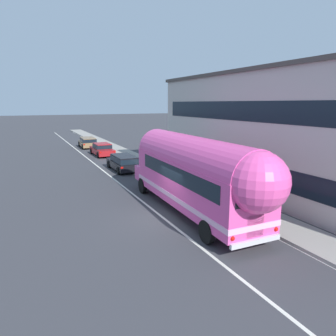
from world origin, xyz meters
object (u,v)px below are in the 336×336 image
Objects in this scene: painted_bus at (196,173)px; car_lead at (124,162)px; car_second at (102,149)px; car_third at (88,142)px.

car_lead is at bearing 90.28° from painted_bus.
car_lead and car_second have the same top height.
car_lead is 15.47m from car_third.
car_second and car_third have the same top height.
car_second is at bearing -88.11° from car_third.
car_second is (0.27, 8.70, -0.05)m from car_lead.
car_third is at bearing 90.04° from painted_bus.
painted_bus is at bearing -89.96° from car_third.
painted_bus is 27.55m from car_third.
painted_bus is 2.87× the size of car_third.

